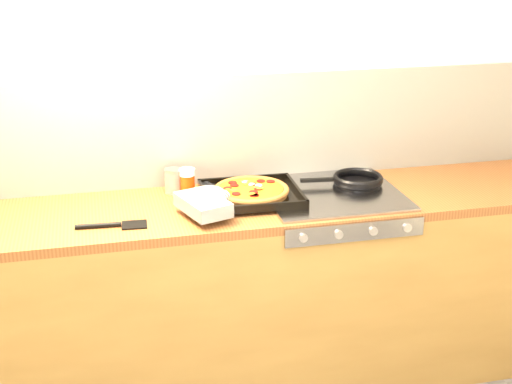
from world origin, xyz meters
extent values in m
plane|color=beige|center=(0.00, 1.40, 1.25)|extent=(3.20, 0.00, 3.20)
cube|color=silver|center=(0.00, 1.39, 1.15)|extent=(3.20, 0.02, 0.50)
cube|color=olive|center=(0.00, 1.10, 0.43)|extent=(3.20, 0.60, 0.86)
cube|color=brown|center=(0.00, 1.10, 0.88)|extent=(3.20, 0.60, 0.04)
cube|color=gray|center=(0.45, 0.80, 0.85)|extent=(0.60, 0.03, 0.08)
cylinder|color=#A5A5AA|center=(0.23, 0.78, 0.85)|extent=(0.04, 0.02, 0.04)
cylinder|color=#A5A5AA|center=(0.38, 0.78, 0.85)|extent=(0.04, 0.02, 0.04)
cylinder|color=#A5A5AA|center=(0.53, 0.78, 0.85)|extent=(0.04, 0.02, 0.04)
cylinder|color=#A5A5AA|center=(0.67, 0.78, 0.85)|extent=(0.04, 0.02, 0.04)
cube|color=gray|center=(0.45, 1.10, 0.91)|extent=(0.60, 0.56, 0.02)
cube|color=black|center=(0.09, 1.11, 0.92)|extent=(0.43, 0.38, 0.01)
cube|color=black|center=(0.09, 1.29, 0.94)|extent=(0.42, 0.02, 0.02)
cube|color=black|center=(0.08, 0.94, 0.94)|extent=(0.42, 0.02, 0.02)
cube|color=black|center=(0.29, 1.11, 0.94)|extent=(0.02, 0.37, 0.02)
cube|color=black|center=(-0.12, 1.12, 0.94)|extent=(0.02, 0.37, 0.02)
cylinder|color=#975E2B|center=(0.09, 1.11, 0.94)|extent=(0.32, 0.32, 0.02)
torus|color=#975E2B|center=(0.09, 1.11, 0.95)|extent=(0.34, 0.34, 0.03)
cylinder|color=orange|center=(0.09, 1.11, 0.95)|extent=(0.29, 0.29, 0.01)
cylinder|color=maroon|center=(0.11, 1.10, 0.96)|extent=(0.04, 0.04, 0.01)
cylinder|color=maroon|center=(0.02, 1.20, 0.96)|extent=(0.04, 0.04, 0.01)
cylinder|color=maroon|center=(0.08, 1.02, 0.96)|extent=(0.04, 0.04, 0.01)
cylinder|color=maroon|center=(-0.02, 1.13, 0.96)|extent=(0.04, 0.04, 0.01)
cylinder|color=maroon|center=(0.15, 1.19, 0.96)|extent=(0.04, 0.04, 0.01)
cylinder|color=maroon|center=(0.10, 1.16, 0.96)|extent=(0.04, 0.04, 0.01)
cylinder|color=maroon|center=(0.01, 1.06, 0.96)|extent=(0.04, 0.04, 0.01)
cylinder|color=maroon|center=(0.19, 1.17, 0.96)|extent=(0.04, 0.04, 0.01)
cylinder|color=maroon|center=(0.08, 1.02, 0.96)|extent=(0.04, 0.04, 0.01)
cylinder|color=maroon|center=(0.08, 1.06, 0.96)|extent=(0.04, 0.04, 0.01)
cylinder|color=maroon|center=(0.02, 1.16, 0.96)|extent=(0.04, 0.04, 0.01)
ellipsoid|color=orange|center=(0.00, 1.10, 0.96)|extent=(0.03, 0.02, 0.01)
ellipsoid|color=orange|center=(-0.02, 1.11, 0.96)|extent=(0.03, 0.02, 0.01)
ellipsoid|color=orange|center=(0.08, 1.17, 0.96)|extent=(0.03, 0.02, 0.01)
ellipsoid|color=orange|center=(0.08, 1.21, 0.96)|extent=(0.03, 0.02, 0.01)
ellipsoid|color=orange|center=(0.07, 1.04, 0.96)|extent=(0.03, 0.02, 0.01)
ellipsoid|color=orange|center=(0.12, 1.09, 0.96)|extent=(0.03, 0.02, 0.01)
ellipsoid|color=orange|center=(0.11, 1.11, 0.96)|extent=(0.03, 0.02, 0.01)
ellipsoid|color=orange|center=(0.01, 1.09, 0.96)|extent=(0.03, 0.02, 0.01)
ellipsoid|color=orange|center=(0.09, 1.19, 0.96)|extent=(0.03, 0.02, 0.01)
ellipsoid|color=silver|center=(0.08, 1.20, 0.96)|extent=(0.03, 0.03, 0.01)
ellipsoid|color=silver|center=(0.10, 1.16, 0.96)|extent=(0.03, 0.03, 0.01)
ellipsoid|color=silver|center=(0.13, 1.14, 0.96)|extent=(0.03, 0.03, 0.01)
cube|color=black|center=(-0.15, 0.97, 0.96)|extent=(0.22, 0.29, 0.06)
ellipsoid|color=black|center=(-0.10, 1.08, 0.96)|extent=(0.15, 0.15, 0.06)
cylinder|color=black|center=(-0.07, 1.00, 0.96)|extent=(0.10, 0.12, 0.05)
cylinder|color=black|center=(0.60, 1.16, 0.92)|extent=(0.23, 0.23, 0.01)
torus|color=black|center=(0.60, 1.16, 0.94)|extent=(0.25, 0.25, 0.02)
cube|color=black|center=(0.42, 1.18, 0.94)|extent=(0.17, 0.04, 0.01)
cylinder|color=#A0110C|center=(-0.23, 1.29, 0.96)|extent=(0.08, 0.08, 0.10)
cylinder|color=#B2B2B7|center=(-0.23, 1.29, 1.01)|extent=(0.09, 0.09, 0.01)
cylinder|color=#B2B2B7|center=(-0.23, 1.29, 0.90)|extent=(0.09, 0.09, 0.01)
cylinder|color=red|center=(-0.17, 1.26, 0.94)|extent=(0.08, 0.08, 0.09)
cylinder|color=silver|center=(-0.17, 1.26, 1.00)|extent=(0.09, 0.09, 0.03)
cylinder|color=#AA6A48|center=(0.12, 1.30, 0.91)|extent=(0.26, 0.04, 0.02)
ellipsoid|color=#AA6A48|center=(0.26, 1.31, 0.91)|extent=(0.06, 0.04, 0.02)
cube|color=black|center=(-0.43, 0.95, 0.90)|extent=(0.11, 0.09, 0.01)
cylinder|color=black|center=(-0.57, 0.96, 0.91)|extent=(0.18, 0.03, 0.02)
camera|label=1|loc=(-0.56, -1.72, 2.02)|focal=50.00mm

